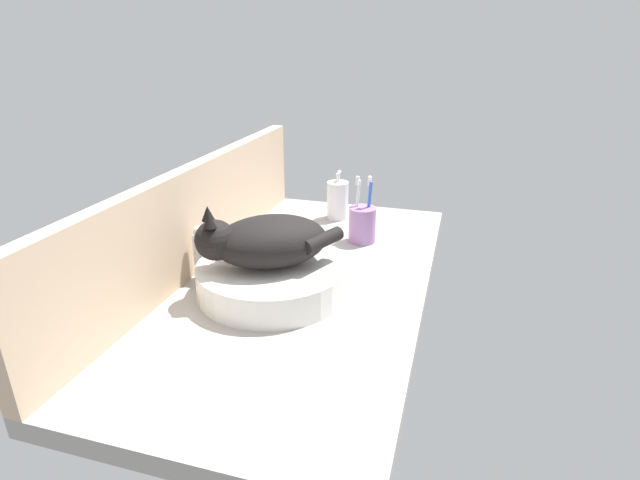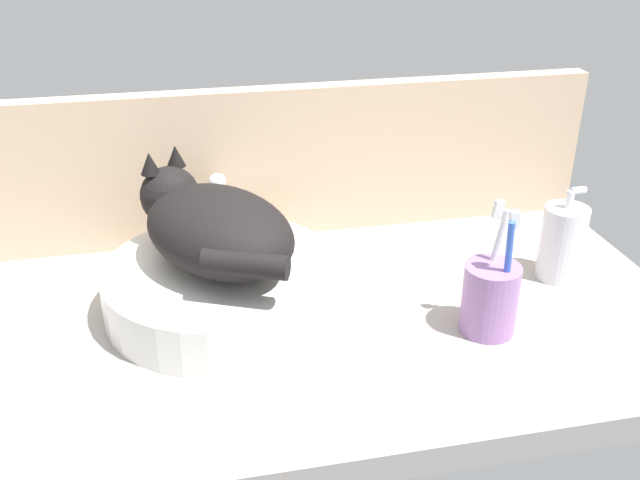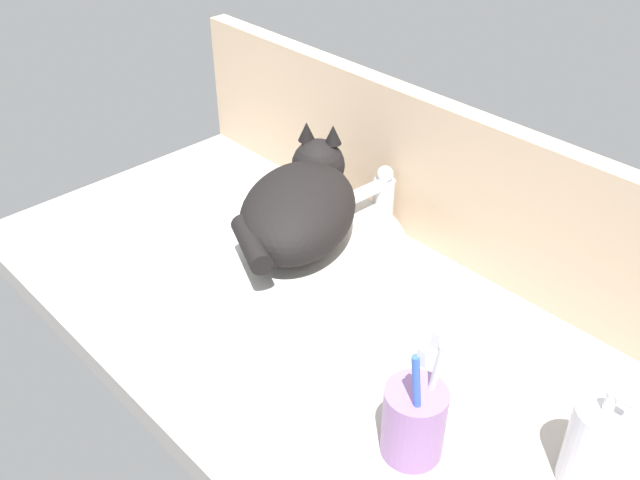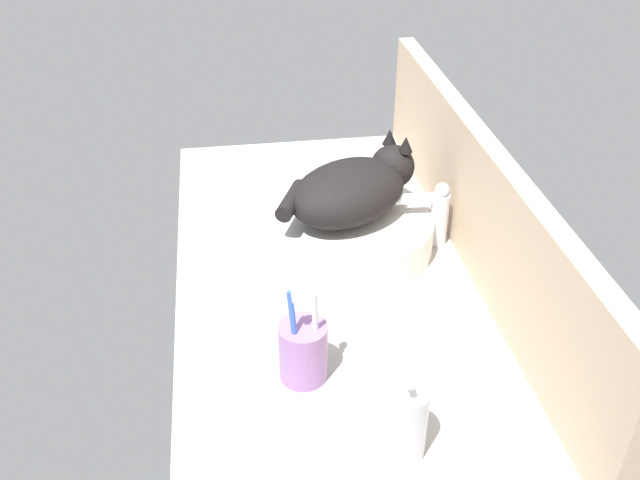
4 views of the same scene
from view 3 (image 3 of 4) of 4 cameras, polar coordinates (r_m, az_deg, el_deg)
ground_plane at (r=109.77cm, az=-0.41°, el=-6.59°), size 115.81×58.48×4.00cm
backsplash_panel at (r=117.99cm, az=9.37°, el=5.06°), size 115.81×3.60×25.70cm
sink_basin at (r=113.38cm, az=-1.67°, el=-1.47°), size 33.82×33.82×6.95cm
cat at (r=109.26cm, az=-1.59°, el=2.84°), size 27.63×30.21×14.00cm
faucet at (r=120.65cm, az=4.72°, el=3.10°), size 3.60×11.85×13.60cm
soap_dispenser at (r=88.96cm, az=21.16°, el=-15.11°), size 6.73×6.73×15.07cm
toothbrush_cup at (r=87.41cm, az=7.55°, el=-14.10°), size 7.58×7.58×18.69cm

